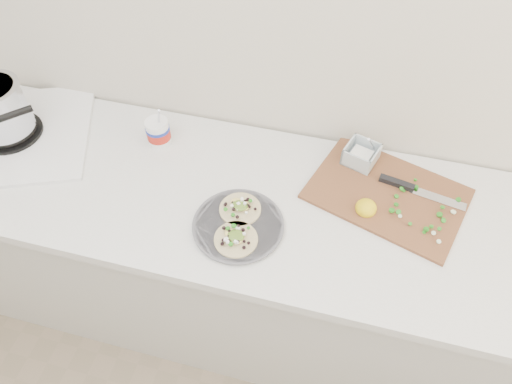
% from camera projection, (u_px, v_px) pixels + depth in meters
% --- Properties ---
extents(counter, '(2.44, 0.66, 0.90)m').
position_uv_depth(counter, '(196.00, 252.00, 1.86)').
color(counter, beige).
rests_on(counter, ground).
extents(stove, '(0.69, 0.67, 0.26)m').
position_uv_depth(stove, '(3.00, 119.00, 1.58)').
color(stove, silver).
rests_on(stove, counter).
extents(taco_plate, '(0.28, 0.28, 0.04)m').
position_uv_depth(taco_plate, '(238.00, 224.00, 1.38)').
color(taco_plate, '#54545A').
rests_on(taco_plate, counter).
extents(tub, '(0.08, 0.08, 0.19)m').
position_uv_depth(tub, '(158.00, 130.00, 1.58)').
color(tub, white).
rests_on(tub, counter).
extents(cutboard, '(0.55, 0.46, 0.07)m').
position_uv_depth(cutboard, '(387.00, 188.00, 1.47)').
color(cutboard, brown).
rests_on(cutboard, counter).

